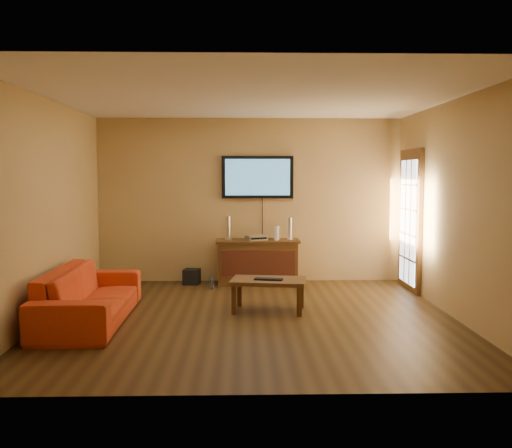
{
  "coord_description": "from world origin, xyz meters",
  "views": [
    {
      "loc": [
        -0.13,
        -6.95,
        1.76
      ],
      "look_at": [
        0.07,
        0.8,
        1.1
      ],
      "focal_mm": 40.0,
      "sensor_mm": 36.0,
      "label": 1
    }
  ],
  "objects_px": {
    "speaker_left": "(228,229)",
    "speaker_right": "(290,230)",
    "media_console": "(258,262)",
    "av_receiver": "(256,238)",
    "subwoofer": "(192,277)",
    "bottle": "(211,283)",
    "game_console": "(277,233)",
    "coffee_table": "(268,284)",
    "television": "(258,177)",
    "keyboard": "(269,279)",
    "sofa": "(90,286)"
  },
  "relations": [
    {
      "from": "television",
      "to": "av_receiver",
      "type": "bearing_deg",
      "value": -96.29
    },
    {
      "from": "av_receiver",
      "to": "bottle",
      "type": "distance_m",
      "value": 1.06
    },
    {
      "from": "coffee_table",
      "to": "bottle",
      "type": "relative_size",
      "value": 5.23
    },
    {
      "from": "media_console",
      "to": "game_console",
      "type": "height_order",
      "value": "game_console"
    },
    {
      "from": "sofa",
      "to": "game_console",
      "type": "distance_m",
      "value": 3.38
    },
    {
      "from": "subwoofer",
      "to": "sofa",
      "type": "bearing_deg",
      "value": -103.74
    },
    {
      "from": "sofa",
      "to": "bottle",
      "type": "bearing_deg",
      "value": -36.13
    },
    {
      "from": "av_receiver",
      "to": "game_console",
      "type": "height_order",
      "value": "game_console"
    },
    {
      "from": "media_console",
      "to": "av_receiver",
      "type": "distance_m",
      "value": 0.39
    },
    {
      "from": "speaker_left",
      "to": "keyboard",
      "type": "distance_m",
      "value": 2.11
    },
    {
      "from": "coffee_table",
      "to": "av_receiver",
      "type": "bearing_deg",
      "value": 93.27
    },
    {
      "from": "game_console",
      "to": "media_console",
      "type": "bearing_deg",
      "value": -171.1
    },
    {
      "from": "speaker_left",
      "to": "speaker_right",
      "type": "relative_size",
      "value": 1.08
    },
    {
      "from": "media_console",
      "to": "bottle",
      "type": "distance_m",
      "value": 0.9
    },
    {
      "from": "speaker_left",
      "to": "game_console",
      "type": "relative_size",
      "value": 1.69
    },
    {
      "from": "speaker_left",
      "to": "game_console",
      "type": "distance_m",
      "value": 0.79
    },
    {
      "from": "media_console",
      "to": "speaker_right",
      "type": "relative_size",
      "value": 3.77
    },
    {
      "from": "media_console",
      "to": "sofa",
      "type": "distance_m",
      "value": 3.17
    },
    {
      "from": "speaker_left",
      "to": "game_console",
      "type": "height_order",
      "value": "speaker_left"
    },
    {
      "from": "media_console",
      "to": "television",
      "type": "relative_size",
      "value": 1.14
    },
    {
      "from": "av_receiver",
      "to": "bottle",
      "type": "xyz_separation_m",
      "value": [
        -0.71,
        -0.42,
        -0.66
      ]
    },
    {
      "from": "av_receiver",
      "to": "subwoofer",
      "type": "xyz_separation_m",
      "value": [
        -1.05,
        -0.01,
        -0.63
      ]
    },
    {
      "from": "bottle",
      "to": "media_console",
      "type": "bearing_deg",
      "value": 30.95
    },
    {
      "from": "subwoofer",
      "to": "media_console",
      "type": "bearing_deg",
      "value": 11.49
    },
    {
      "from": "television",
      "to": "media_console",
      "type": "bearing_deg",
      "value": -90.0
    },
    {
      "from": "av_receiver",
      "to": "game_console",
      "type": "relative_size",
      "value": 1.4
    },
    {
      "from": "coffee_table",
      "to": "keyboard",
      "type": "xyz_separation_m",
      "value": [
        0.0,
        -0.05,
        0.07
      ]
    },
    {
      "from": "media_console",
      "to": "speaker_right",
      "type": "xyz_separation_m",
      "value": [
        0.53,
        0.02,
        0.52
      ]
    },
    {
      "from": "television",
      "to": "coffee_table",
      "type": "xyz_separation_m",
      "value": [
        0.08,
        -2.11,
        -1.37
      ]
    },
    {
      "from": "sofa",
      "to": "speaker_right",
      "type": "xyz_separation_m",
      "value": [
        2.62,
        2.4,
        0.45
      ]
    },
    {
      "from": "speaker_left",
      "to": "bottle",
      "type": "distance_m",
      "value": 0.97
    },
    {
      "from": "speaker_right",
      "to": "subwoofer",
      "type": "xyz_separation_m",
      "value": [
        -1.6,
        -0.06,
        -0.76
      ]
    },
    {
      "from": "television",
      "to": "sofa",
      "type": "bearing_deg",
      "value": -128.93
    },
    {
      "from": "coffee_table",
      "to": "subwoofer",
      "type": "relative_size",
      "value": 4.15
    },
    {
      "from": "speaker_right",
      "to": "av_receiver",
      "type": "xyz_separation_m",
      "value": [
        -0.55,
        -0.05,
        -0.13
      ]
    },
    {
      "from": "media_console",
      "to": "television",
      "type": "bearing_deg",
      "value": 90.0
    },
    {
      "from": "media_console",
      "to": "coffee_table",
      "type": "height_order",
      "value": "media_console"
    },
    {
      "from": "coffee_table",
      "to": "speaker_right",
      "type": "distance_m",
      "value": 2.04
    },
    {
      "from": "media_console",
      "to": "sofa",
      "type": "height_order",
      "value": "sofa"
    },
    {
      "from": "coffee_table",
      "to": "bottle",
      "type": "bearing_deg",
      "value": 119.2
    },
    {
      "from": "speaker_right",
      "to": "game_console",
      "type": "bearing_deg",
      "value": -165.88
    },
    {
      "from": "bottle",
      "to": "speaker_right",
      "type": "bearing_deg",
      "value": 20.25
    },
    {
      "from": "media_console",
      "to": "television",
      "type": "distance_m",
      "value": 1.39
    },
    {
      "from": "media_console",
      "to": "speaker_right",
      "type": "bearing_deg",
      "value": 2.68
    },
    {
      "from": "speaker_left",
      "to": "av_receiver",
      "type": "relative_size",
      "value": 1.21
    },
    {
      "from": "media_console",
      "to": "subwoofer",
      "type": "xyz_separation_m",
      "value": [
        -1.08,
        -0.03,
        -0.24
      ]
    },
    {
      "from": "sofa",
      "to": "bottle",
      "type": "relative_size",
      "value": 11.33
    },
    {
      "from": "av_receiver",
      "to": "subwoofer",
      "type": "distance_m",
      "value": 1.22
    },
    {
      "from": "speaker_right",
      "to": "av_receiver",
      "type": "relative_size",
      "value": 1.12
    },
    {
      "from": "media_console",
      "to": "av_receiver",
      "type": "relative_size",
      "value": 4.22
    }
  ]
}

